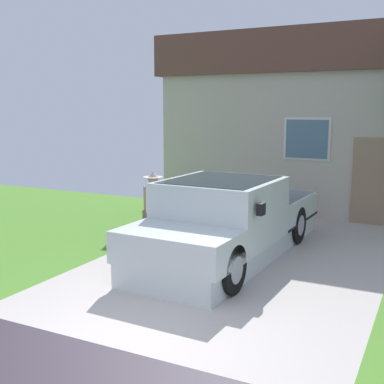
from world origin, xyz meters
The scene contains 4 objects.
pickup_truck centered at (-0.38, 3.95, 0.71)m, with size 2.16×5.63×1.59m.
person_with_hat centered at (-1.97, 3.97, 0.89)m, with size 0.51×0.41×1.63m.
handbag centered at (-2.06, 3.79, 0.14)m, with size 0.34×0.19×0.44m.
house_with_garage centered at (1.09, 11.74, 2.54)m, with size 11.14×6.96×5.01m.
Camera 1 is at (3.22, -4.59, 2.87)m, focal length 46.12 mm.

